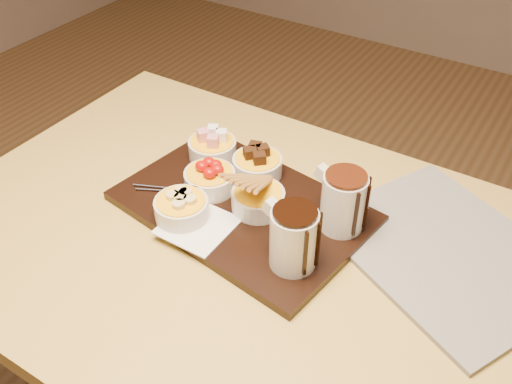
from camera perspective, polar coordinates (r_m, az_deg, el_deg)
The scene contains 12 objects.
dining_table at distance 1.10m, azimuth -0.29°, elevation -8.62°, with size 1.20×0.80×0.75m.
serving_board at distance 1.09m, azimuth -1.34°, elevation -1.55°, with size 0.46×0.30×0.02m, color black.
napkin at distance 1.04m, azimuth -5.84°, elevation -3.38°, with size 0.12×0.12×0.00m, color white.
bowl_marshmallows at distance 1.20m, azimuth -4.38°, elevation 4.31°, with size 0.10×0.10×0.04m, color beige.
bowl_cake at distance 1.14m, azimuth 0.13°, elevation 2.61°, with size 0.10×0.10×0.04m, color beige.
bowl_strawberries at distance 1.11m, azimuth -4.63°, elevation 1.17°, with size 0.10×0.10×0.04m, color beige.
bowl_biscotti at distance 1.06m, azimuth 0.21°, elevation -0.82°, with size 0.10×0.10×0.04m, color beige.
bowl_bananas at distance 1.05m, azimuth -7.45°, elevation -1.71°, with size 0.10×0.10×0.04m, color beige.
pitcher_dark_chocolate at distance 0.93m, azimuth 3.78°, elevation -4.72°, with size 0.08×0.08×0.11m, color silver.
pitcher_milk_chocolate at distance 1.01m, azimuth 8.71°, elevation -1.04°, with size 0.08×0.08×0.11m, color silver.
fondue_skewers at distance 1.11m, azimuth -5.85°, elevation 0.14°, with size 0.26×0.03×0.01m, color silver, non-canonical shape.
newspaper at distance 1.06m, azimuth 18.52°, elevation -5.61°, with size 0.39×0.31×0.01m, color beige.
Camera 1 is at (0.40, -0.62, 1.47)m, focal length 40.00 mm.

